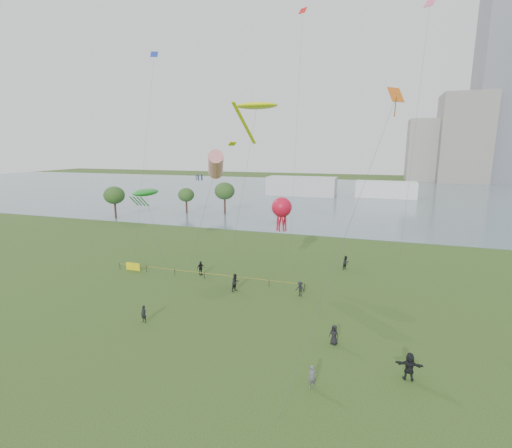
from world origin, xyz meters
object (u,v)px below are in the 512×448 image
(kite_stingray, at_px, (256,106))
(kite_octopus, at_px, (282,208))
(fence, at_px, (160,270))
(kite_flyer, at_px, (312,377))

(kite_stingray, xyz_separation_m, kite_octopus, (3.66, -1.41, -11.82))
(fence, xyz_separation_m, kite_flyer, (21.72, -16.34, 0.23))
(kite_flyer, xyz_separation_m, kite_octopus, (-7.33, 20.67, 7.58))
(fence, relative_size, kite_octopus, 2.50)
(kite_stingray, distance_m, kite_octopus, 12.45)
(fence, distance_m, kite_stingray, 23.10)
(fence, bearing_deg, kite_flyer, -36.96)
(fence, bearing_deg, kite_stingray, 28.15)
(fence, height_order, kite_octopus, kite_octopus)
(kite_flyer, height_order, kite_octopus, kite_octopus)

